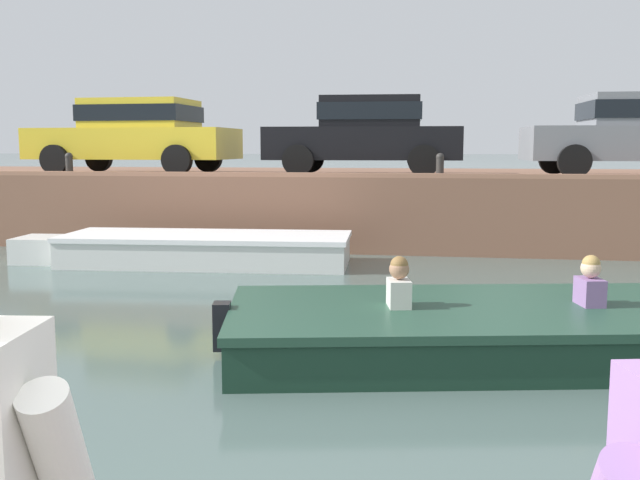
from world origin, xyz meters
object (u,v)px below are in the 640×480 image
object	(u,v)px
motorboat_passing	(532,329)
car_left_inner_black	(366,132)
car_leftmost_yellow	(137,133)
mooring_bollard_west	(69,163)
boat_moored_west_white	(193,249)
mooring_bollard_mid	(440,164)
car_centre_grey	(632,132)

from	to	relation	value
motorboat_passing	car_left_inner_black	xyz separation A→B (m)	(-2.31, 7.55, 2.03)
car_left_inner_black	car_leftmost_yellow	bearing A→B (deg)	-179.95
motorboat_passing	mooring_bollard_west	world-z (taller)	mooring_bollard_west
car_left_inner_black	mooring_bollard_west	world-z (taller)	car_left_inner_black
motorboat_passing	car_leftmost_yellow	world-z (taller)	car_leftmost_yellow
boat_moored_west_white	mooring_bollard_west	xyz separation A→B (m)	(-3.12, 1.74, 1.40)
mooring_bollard_mid	car_centre_grey	bearing A→B (deg)	19.31
mooring_bollard_west	boat_moored_west_white	bearing A→B (deg)	-29.24
motorboat_passing	mooring_bollard_mid	size ratio (longest dim) A/B	14.64
boat_moored_west_white	car_centre_grey	bearing A→B (deg)	21.31
mooring_bollard_west	mooring_bollard_mid	size ratio (longest dim) A/B	1.00
boat_moored_west_white	car_centre_grey	size ratio (longest dim) A/B	1.48
motorboat_passing	mooring_bollard_west	bearing A→B (deg)	142.03
car_leftmost_yellow	car_centre_grey	world-z (taller)	same
boat_moored_west_white	mooring_bollard_mid	size ratio (longest dim) A/B	12.97
car_left_inner_black	car_centre_grey	world-z (taller)	same
boat_moored_west_white	mooring_bollard_west	bearing A→B (deg)	150.76
car_leftmost_yellow	mooring_bollard_mid	world-z (taller)	car_leftmost_yellow
motorboat_passing	car_centre_grey	size ratio (longest dim) A/B	1.67
boat_moored_west_white	car_leftmost_yellow	distance (m)	4.24
car_leftmost_yellow	car_centre_grey	size ratio (longest dim) A/B	1.10
boat_moored_west_white	motorboat_passing	xyz separation A→B (m)	(4.94, -4.54, -0.02)
motorboat_passing	car_leftmost_yellow	bearing A→B (deg)	133.51
car_leftmost_yellow	car_left_inner_black	world-z (taller)	same
boat_moored_west_white	mooring_bollard_mid	xyz separation A→B (m)	(4.10, 1.74, 1.40)
mooring_bollard_west	mooring_bollard_mid	distance (m)	7.22
motorboat_passing	boat_moored_west_white	bearing A→B (deg)	137.40
motorboat_passing	mooring_bollard_mid	world-z (taller)	mooring_bollard_mid
motorboat_passing	car_left_inner_black	bearing A→B (deg)	107.00
car_leftmost_yellow	mooring_bollard_west	distance (m)	1.66
boat_moored_west_white	car_left_inner_black	distance (m)	4.47
car_centre_grey	mooring_bollard_mid	bearing A→B (deg)	-160.69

